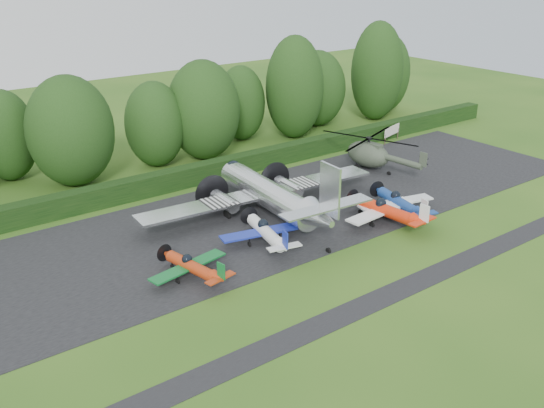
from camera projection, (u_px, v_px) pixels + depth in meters
ground at (340, 259)px, 46.72m from camera, size 160.00×160.00×0.00m
apron at (264, 217)px, 54.12m from camera, size 70.00×18.00×0.01m
taxiway_verge at (398, 291)px, 42.28m from camera, size 70.00×2.00×0.00m
hedgerow at (201, 182)px, 62.27m from camera, size 90.00×1.60×2.00m
transport_plane at (270, 194)px, 53.55m from camera, size 23.54×18.05×7.54m
light_plane_red at (192, 266)px, 43.45m from camera, size 6.36×6.68×2.44m
light_plane_white at (266, 232)px, 48.47m from camera, size 7.23×7.60×2.78m
light_plane_orange at (386, 210)px, 52.29m from camera, size 7.81×8.21×3.00m
light_plane_blue at (399, 202)px, 54.19m from camera, size 7.30×7.68×2.81m
helicopter at (369, 152)px, 65.42m from camera, size 11.02×12.90×3.55m
sign_board at (392, 131)px, 74.96m from camera, size 3.67×0.14×2.06m
tree_1 at (295, 88)px, 75.04m from camera, size 7.24×7.24×12.78m
tree_2 at (5, 136)px, 61.25m from camera, size 6.20×6.20×9.44m
tree_3 at (203, 110)px, 67.49m from camera, size 8.17×8.17×11.21m
tree_4 at (241, 103)px, 74.81m from camera, size 6.00×6.00×9.28m
tree_5 at (155, 124)px, 65.45m from camera, size 6.52×6.52×9.37m
tree_7 at (377, 71)px, 83.22m from camera, size 7.12×7.12×13.54m
tree_8 at (70, 131)px, 59.66m from camera, size 8.55×8.55×11.13m
tree_9 at (317, 89)px, 80.95m from camera, size 7.59×7.59×10.11m
tree_10 at (385, 73)px, 87.98m from camera, size 7.06×7.06×11.33m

